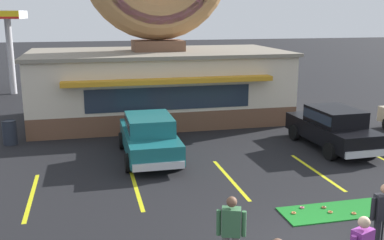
# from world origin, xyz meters

# --- Properties ---
(donut_shop_building) EXTENTS (12.30, 6.75, 10.96)m
(donut_shop_building) POSITION_xyz_m (-1.08, 13.94, 3.74)
(donut_shop_building) COLOR brown
(donut_shop_building) RESTS_ON ground
(putting_mat) EXTENTS (4.79, 1.10, 0.03)m
(putting_mat) POSITION_xyz_m (2.64, 2.05, 0.01)
(putting_mat) COLOR #197523
(putting_mat) RESTS_ON ground
(mini_donut_near_left) EXTENTS (0.13, 0.13, 0.04)m
(mini_donut_near_left) POSITION_xyz_m (2.08, 1.77, 0.05)
(mini_donut_near_left) COLOR #D17F47
(mini_donut_near_left) RESTS_ON putting_mat
(mini_donut_near_right) EXTENTS (0.13, 0.13, 0.04)m
(mini_donut_near_right) POSITION_xyz_m (3.24, 2.40, 0.05)
(mini_donut_near_right) COLOR #D17F47
(mini_donut_near_right) RESTS_ON putting_mat
(mini_donut_mid_centre) EXTENTS (0.13, 0.13, 0.04)m
(mini_donut_mid_centre) POSITION_xyz_m (1.52, 1.98, 0.05)
(mini_donut_mid_centre) COLOR #D17F47
(mini_donut_mid_centre) RESTS_ON putting_mat
(mini_donut_mid_right) EXTENTS (0.13, 0.13, 0.04)m
(mini_donut_mid_right) POSITION_xyz_m (2.92, 1.87, 0.05)
(mini_donut_mid_right) COLOR #D17F47
(mini_donut_mid_right) RESTS_ON putting_mat
(mini_donut_far_left) EXTENTS (0.13, 0.13, 0.04)m
(mini_donut_far_left) POSITION_xyz_m (1.50, 2.28, 0.05)
(mini_donut_far_left) COLOR brown
(mini_donut_far_left) RESTS_ON putting_mat
(mini_donut_far_centre) EXTENTS (0.13, 0.13, 0.04)m
(mini_donut_far_centre) POSITION_xyz_m (0.93, 2.41, 0.05)
(mini_donut_far_centre) COLOR #D8667F
(mini_donut_far_centre) RESTS_ON putting_mat
(mini_donut_far_right) EXTENTS (0.13, 0.13, 0.04)m
(mini_donut_far_right) POSITION_xyz_m (0.56, 2.15, 0.05)
(mini_donut_far_right) COLOR #D17F47
(mini_donut_far_right) RESTS_ON putting_mat
(golf_ball) EXTENTS (0.04, 0.04, 0.04)m
(golf_ball) POSITION_xyz_m (1.55, 2.29, 0.05)
(golf_ball) COLOR white
(golf_ball) RESTS_ON putting_mat
(car_black) EXTENTS (2.06, 4.60, 1.60)m
(car_black) POSITION_xyz_m (4.66, 7.35, 0.87)
(car_black) COLOR black
(car_black) RESTS_ON ground
(car_teal) EXTENTS (2.00, 4.57, 1.60)m
(car_teal) POSITION_xyz_m (-2.45, 7.71, 0.87)
(car_teal) COLOR #196066
(car_teal) RESTS_ON ground
(pedestrian_clipboard_woman) EXTENTS (0.57, 0.35, 1.62)m
(pedestrian_clipboard_woman) POSITION_xyz_m (-1.88, 0.02, 0.90)
(pedestrian_clipboard_woman) COLOR slate
(pedestrian_clipboard_woman) RESTS_ON ground
(pedestrian_beanie_man) EXTENTS (0.60, 0.26, 1.57)m
(pedestrian_beanie_man) POSITION_xyz_m (1.58, 0.01, 0.86)
(pedestrian_beanie_man) COLOR #232328
(pedestrian_beanie_man) RESTS_ON ground
(trash_bin) EXTENTS (0.57, 0.57, 0.97)m
(trash_bin) POSITION_xyz_m (-7.64, 10.77, 0.50)
(trash_bin) COLOR #232833
(trash_bin) RESTS_ON ground
(parking_stripe_far_left) EXTENTS (0.12, 3.60, 0.01)m
(parking_stripe_far_left) POSITION_xyz_m (-6.26, 5.00, 0.00)
(parking_stripe_far_left) COLOR yellow
(parking_stripe_far_left) RESTS_ON ground
(parking_stripe_left) EXTENTS (0.12, 3.60, 0.01)m
(parking_stripe_left) POSITION_xyz_m (-3.26, 5.00, 0.00)
(parking_stripe_left) COLOR yellow
(parking_stripe_left) RESTS_ON ground
(parking_stripe_mid_left) EXTENTS (0.12, 3.60, 0.01)m
(parking_stripe_mid_left) POSITION_xyz_m (-0.26, 5.00, 0.00)
(parking_stripe_mid_left) COLOR yellow
(parking_stripe_mid_left) RESTS_ON ground
(parking_stripe_centre) EXTENTS (0.12, 3.60, 0.01)m
(parking_stripe_centre) POSITION_xyz_m (2.74, 5.00, 0.00)
(parking_stripe_centre) COLOR yellow
(parking_stripe_centre) RESTS_ON ground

